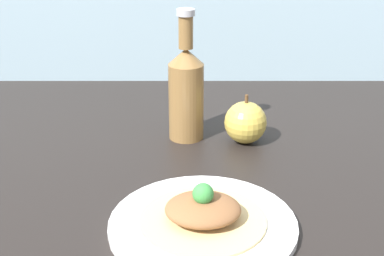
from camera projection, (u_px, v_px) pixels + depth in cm
name	position (u px, v px, depth cm)	size (l,w,h in cm)	color
ground_plane	(158.00, 186.00, 93.74)	(180.00, 110.00, 4.00)	black
plate	(202.00, 224.00, 78.21)	(27.69, 27.69, 1.45)	white
plated_food	(202.00, 211.00, 77.35)	(18.66, 18.66, 6.20)	#D6BC7F
cider_bottle	(185.00, 90.00, 104.06)	(6.92, 6.92, 25.79)	olive
apple	(244.00, 122.00, 104.38)	(8.30, 8.30, 9.89)	gold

